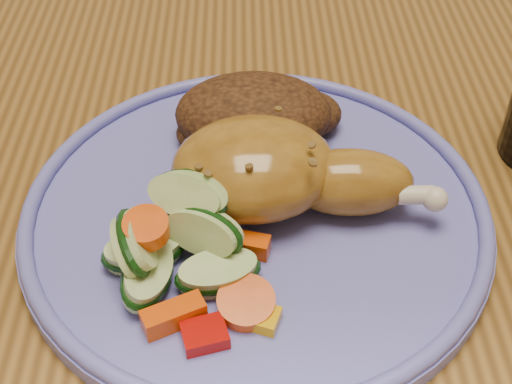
% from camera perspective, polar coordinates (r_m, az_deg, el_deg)
% --- Properties ---
extents(dining_table, '(0.90, 1.40, 0.75)m').
position_cam_1_polar(dining_table, '(0.57, 1.44, -3.22)').
color(dining_table, brown).
rests_on(dining_table, ground).
extents(chair_far, '(0.42, 0.42, 0.91)m').
position_cam_1_polar(chair_far, '(1.18, 0.10, 13.24)').
color(chair_far, '#4C2D16').
rests_on(chair_far, ground).
extents(plate, '(0.30, 0.30, 0.01)m').
position_cam_1_polar(plate, '(0.46, -0.00, -1.90)').
color(plate, '#6162BD').
rests_on(plate, dining_table).
extents(plate_rim, '(0.30, 0.30, 0.01)m').
position_cam_1_polar(plate_rim, '(0.45, -0.00, -0.92)').
color(plate_rim, '#6162BD').
rests_on(plate_rim, plate).
extents(chicken_leg, '(0.17, 0.09, 0.06)m').
position_cam_1_polar(chicken_leg, '(0.44, 1.72, 1.66)').
color(chicken_leg, '#A06E21').
rests_on(chicken_leg, plate).
extents(rice_pilaf, '(0.12, 0.08, 0.05)m').
position_cam_1_polar(rice_pilaf, '(0.50, 0.05, 6.17)').
color(rice_pilaf, '#482812').
rests_on(rice_pilaf, plate).
extents(vegetable_pile, '(0.11, 0.12, 0.06)m').
position_cam_1_polar(vegetable_pile, '(0.41, -6.06, -4.16)').
color(vegetable_pile, '#A50A05').
rests_on(vegetable_pile, plate).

